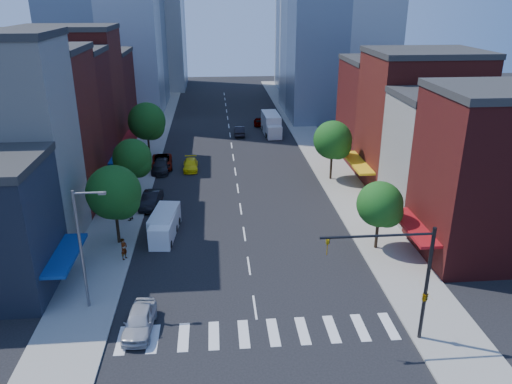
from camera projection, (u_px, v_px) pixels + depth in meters
ground at (255, 307)px, 36.27m from camera, size 220.00×220.00×0.00m
sidewalk_left at (146, 151)px, 72.29m from camera, size 5.00×120.00×0.15m
sidewalk_right at (316, 147)px, 74.28m from camera, size 5.00×120.00×0.15m
crosswalk at (259, 333)px, 33.49m from camera, size 19.00×3.00×0.01m
bldg_left_2 at (32, 134)px, 50.63m from camera, size 12.00×9.00×16.00m
bldg_left_3 at (57, 119)px, 58.68m from camera, size 12.00×8.00×15.00m
bldg_left_4 at (74, 97)px, 66.19m from camera, size 12.00×9.00×17.00m
bldg_left_5 at (91, 98)px, 75.72m from camera, size 12.00×10.00×13.00m
bldg_right_0 at (500, 178)px, 41.38m from camera, size 12.00×9.00×14.00m
bldg_right_1 at (452, 158)px, 49.62m from camera, size 12.00×8.00×12.00m
bldg_right_2 at (419, 122)px, 57.40m from camera, size 12.00×10.00×15.00m
bldg_right_3 at (389, 112)px, 67.03m from camera, size 12.00×10.00×13.00m
traffic_signal at (418, 285)px, 31.36m from camera, size 7.24×2.24×8.00m
streetlight at (83, 243)px, 34.31m from camera, size 2.25×0.25×9.00m
tree_left_near at (116, 194)px, 43.68m from camera, size 4.80×4.80×7.30m
tree_left_mid at (134, 160)px, 54.00m from camera, size 4.20×4.20×6.65m
tree_left_far at (148, 123)px, 66.71m from camera, size 5.00×5.00×7.75m
tree_right_near at (382, 206)px, 42.99m from camera, size 4.00×4.00×6.20m
tree_right_far at (334, 142)px, 59.41m from camera, size 4.60×4.60×7.20m
parked_car_front at (139, 321)px, 33.49m from camera, size 2.15×4.72×1.57m
parked_car_second at (151, 200)px, 53.20m from camera, size 2.27×4.99×1.59m
parked_car_third at (162, 162)px, 65.32m from camera, size 3.00×5.79×1.56m
parked_car_rear at (161, 166)px, 63.85m from camera, size 2.19×5.23×1.51m
cargo_van_near at (163, 230)px, 45.81m from camera, size 2.33×4.92×2.03m
cargo_van_far at (164, 223)px, 47.16m from camera, size 2.78×5.44×2.22m
taxi at (191, 165)px, 64.54m from camera, size 1.91×4.56×1.31m
traffic_car_oncoming at (239, 131)px, 80.26m from camera, size 1.67×4.58×1.50m
traffic_car_far at (259, 121)px, 86.44m from camera, size 1.87×4.15×1.38m
box_truck at (271, 125)px, 80.80m from camera, size 2.70×8.14×3.25m
pedestrian_near at (124, 249)px, 42.27m from camera, size 0.73×0.83×1.92m
pedestrian_far at (129, 212)px, 49.66m from camera, size 0.95×1.02×1.68m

